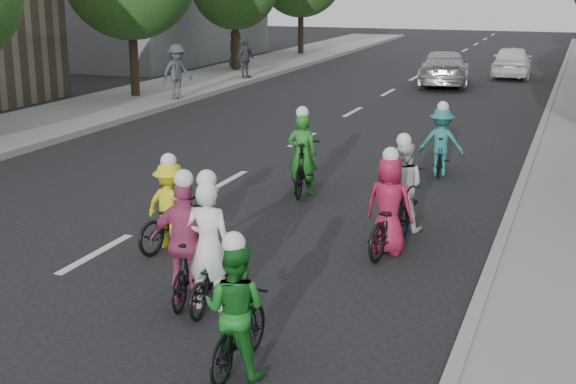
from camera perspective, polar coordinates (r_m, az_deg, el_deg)
The scene contains 17 objects.
ground at distance 13.23m, azimuth -13.50°, elevation -4.29°, with size 120.00×120.00×0.00m, color black.
sidewalk_left at distance 25.66m, azimuth -16.12°, elevation 4.97°, with size 4.00×80.00×0.15m, color gray.
curb_left at distance 24.56m, azimuth -12.44°, elevation 4.81°, with size 0.18×80.00×0.18m, color #999993.
curb_right at distance 20.76m, azimuth 17.03°, elevation 2.69°, with size 0.18×80.00×0.18m, color #999993.
cyclist_0 at distance 10.69m, azimuth -5.51°, elevation -5.06°, with size 0.66×1.53×1.91m.
cyclist_1 at distance 8.99m, azimuth -3.66°, elevation -9.02°, with size 0.73×1.52×1.65m.
cyclist_2 at distance 13.16m, azimuth -8.23°, elevation -1.50°, with size 1.01×1.82×1.59m.
cyclist_3 at distance 10.87m, azimuth -7.14°, elevation -4.37°, with size 1.06×1.55×1.87m.
cyclist_4 at distance 12.91m, azimuth 7.24°, elevation -1.65°, with size 0.84×1.96×1.73m.
cyclist_5 at distance 16.28m, azimuth 1.10°, elevation 2.08°, with size 0.80×1.89×1.81m.
cyclist_6 at distance 14.11m, azimuth 8.15°, elevation -0.21°, with size 0.79×1.94×1.72m.
cyclist_7 at distance 18.17m, azimuth 10.85°, elevation 3.19°, with size 1.01×1.50×1.67m.
follow_car_lead at distance 33.77m, azimuth 11.03°, elevation 8.63°, with size 1.97×4.84×1.40m, color #B1B1B6.
follow_car_trail at distance 37.28m, azimuth 15.63°, elevation 8.93°, with size 1.65×4.10×1.40m, color white.
spectator_0 at distance 28.53m, azimuth -7.90°, elevation 8.46°, with size 1.24×0.71×1.91m, color #474853.
spectator_1 at distance 34.51m, azimuth -3.06°, elevation 9.46°, with size 0.96×0.40×1.64m, color #45434F.
spectator_2 at distance 38.70m, azimuth -3.76°, elevation 10.14°, with size 0.86×0.56×1.77m, color #474550.
Camera 1 is at (7.11, -10.31, 4.27)m, focal length 50.00 mm.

